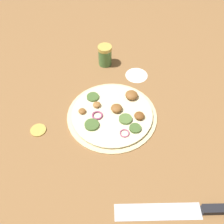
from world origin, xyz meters
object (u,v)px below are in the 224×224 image
(pizza, at_px, (113,114))
(spice_jar, at_px, (105,55))
(knife, at_px, (201,210))
(loose_cap, at_px, (38,130))

(pizza, relative_size, spice_jar, 3.63)
(knife, relative_size, loose_cap, 5.45)
(knife, bearing_deg, pizza, -55.80)
(pizza, relative_size, loose_cap, 5.98)
(knife, bearing_deg, spice_jar, -67.57)
(pizza, distance_m, spice_jar, 0.24)
(spice_jar, bearing_deg, pizza, -36.75)
(spice_jar, bearing_deg, loose_cap, -75.53)
(knife, height_order, spice_jar, spice_jar)
(knife, xyz_separation_m, spice_jar, (-0.53, 0.19, 0.03))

